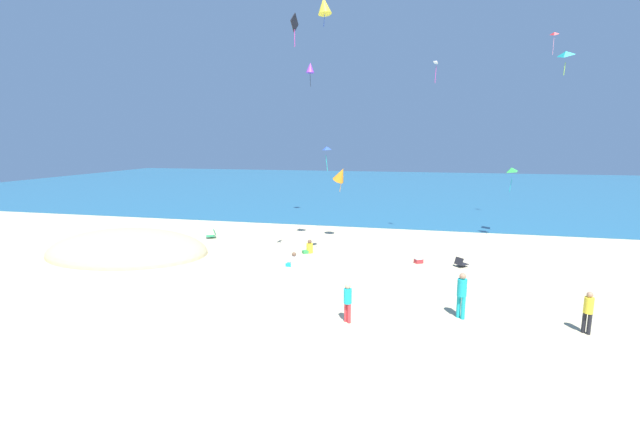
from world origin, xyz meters
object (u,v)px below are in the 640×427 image
person_4 (293,261)px  kite_yellow (324,6)px  beach_chair_far_right (212,234)px  kite_black (294,23)px  cooler_box (419,261)px  person_0 (309,248)px  kite_red (554,34)px  person_3 (588,310)px  kite_purple (310,68)px  beach_chair_near_camera (461,263)px  kite_blue (327,149)px  kite_orange (341,175)px  kite_teal (566,54)px  kite_green (511,170)px  kite_white (437,63)px  person_1 (462,292)px  person_2 (348,300)px

person_4 → kite_yellow: kite_yellow is taller
beach_chair_far_right → kite_black: size_ratio=0.56×
beach_chair_far_right → cooler_box: size_ratio=1.55×
person_0 → kite_red: size_ratio=0.49×
person_3 → kite_purple: 25.42m
person_0 → person_4: 2.79m
beach_chair_near_camera → kite_blue: kite_blue is taller
cooler_box → kite_red: (9.06, 12.29, 13.90)m
person_0 → kite_orange: 5.47m
kite_teal → kite_orange: bearing=176.2°
person_0 → kite_blue: size_ratio=0.60×
person_0 → kite_blue: kite_blue is taller
kite_blue → kite_green: bearing=37.1°
beach_chair_far_right → person_4: 8.73m
person_0 → person_4: bearing=52.0°
kite_black → kite_white: bearing=49.6°
kite_orange → kite_white: (5.66, 0.82, 6.77)m
kite_teal → kite_blue: size_ratio=1.01×
kite_orange → kite_black: kite_black is taller
beach_chair_far_right → cooler_box: bearing=140.9°
person_4 → kite_red: kite_red is taller
beach_chair_near_camera → kite_green: (3.91, 8.41, 4.31)m
kite_red → kite_blue: 20.42m
person_1 → kite_purple: bearing=71.3°
beach_chair_far_right → person_1: bearing=120.0°
kite_white → kite_teal: bearing=-14.0°
person_2 → kite_green: bearing=7.6°
cooler_box → kite_blue: bearing=-178.1°
person_3 → kite_yellow: size_ratio=0.99×
kite_black → kite_green: (12.00, 10.96, -7.15)m
person_4 → kite_orange: (1.37, 6.27, 4.04)m
beach_chair_near_camera → kite_yellow: 15.02m
kite_orange → kite_green: 11.72m
beach_chair_near_camera → kite_blue: (-7.13, 0.06, 5.82)m
cooler_box → person_1: 7.03m
beach_chair_near_camera → person_3: bearing=-108.3°
person_2 → kite_black: kite_black is taller
kite_orange → kite_white: bearing=8.3°
kite_teal → beach_chair_near_camera: bearing=-144.6°
person_1 → kite_red: 24.38m
kite_green → kite_orange: bearing=-160.1°
person_0 → kite_black: 11.92m
beach_chair_far_right → person_3: bearing=125.0°
beach_chair_near_camera → person_2: 9.17m
person_3 → kite_white: (-4.75, 12.21, 10.25)m
cooler_box → kite_blue: size_ratio=0.40×
beach_chair_near_camera → kite_purple: (-10.72, 11.00, 11.90)m
kite_black → beach_chair_near_camera: bearing=17.5°
person_0 → person_2: bearing=77.2°
cooler_box → person_1: bearing=-78.3°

